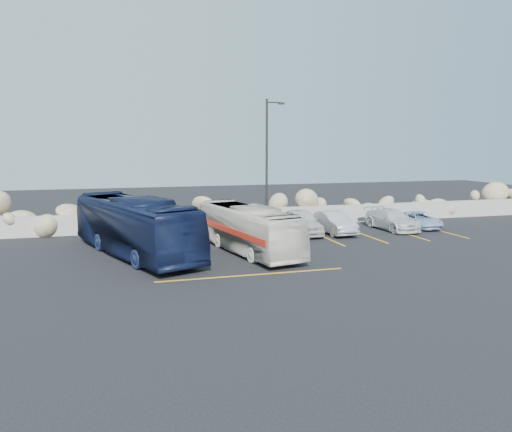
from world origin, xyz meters
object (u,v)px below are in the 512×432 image
object	(u,v)px
car_a	(301,222)
car_c	(392,220)
lamppost	(268,162)
tour_coach	(134,226)
vintage_bus	(247,229)
car_d	(420,220)
car_b	(334,223)

from	to	relation	value
car_a	car_c	world-z (taller)	car_a
lamppost	car_c	size ratio (longest dim) A/B	1.83
lamppost	tour_coach	size ratio (longest dim) A/B	0.78
lamppost	vintage_bus	distance (m)	6.36
vintage_bus	car_a	distance (m)	5.96
car_a	car_d	distance (m)	8.23
lamppost	car_b	world-z (taller)	lamppost
car_b	car_d	xyz separation A→B (m)	(6.25, 0.40, -0.14)
lamppost	car_a	distance (m)	4.10
lamppost	car_c	bearing A→B (deg)	-7.49
car_c	car_d	size ratio (longest dim) A/B	1.19
car_c	tour_coach	bearing A→B (deg)	-172.49
tour_coach	car_a	distance (m)	10.39
vintage_bus	car_a	world-z (taller)	vintage_bus
car_a	car_c	size ratio (longest dim) A/B	1.00
vintage_bus	tour_coach	distance (m)	5.52
car_a	vintage_bus	bearing A→B (deg)	-134.54
lamppost	car_a	bearing A→B (deg)	-26.64
tour_coach	car_a	xyz separation A→B (m)	(9.87, 3.18, -0.68)
car_c	car_b	bearing A→B (deg)	-179.98
car_b	tour_coach	bearing A→B (deg)	-168.24
vintage_bus	car_b	distance (m)	7.36
tour_coach	car_c	size ratio (longest dim) A/B	2.34
car_d	vintage_bus	bearing A→B (deg)	-158.52
lamppost	car_c	distance (m)	8.80
vintage_bus	car_d	distance (m)	13.28
car_a	car_b	distance (m)	2.01
tour_coach	car_a	bearing A→B (deg)	-2.60
car_c	car_d	bearing A→B (deg)	0.91
car_a	lamppost	bearing A→B (deg)	156.82
tour_coach	car_a	world-z (taller)	tour_coach
lamppost	car_b	bearing A→B (deg)	-18.62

